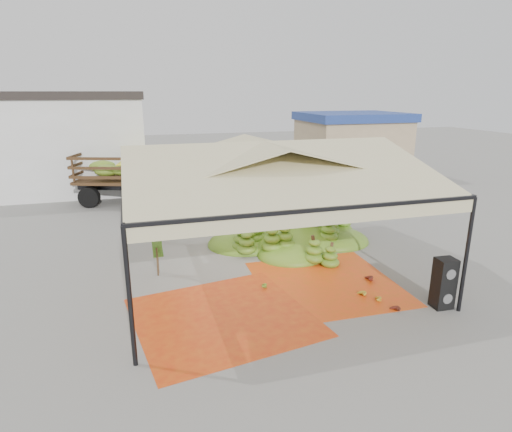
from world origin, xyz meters
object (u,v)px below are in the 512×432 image
object	(u,v)px
vendor	(251,217)
truck_right	(303,178)
banana_heap	(293,226)
speaker_stack	(444,283)
truck_left	(161,171)

from	to	relation	value
vendor	truck_right	distance (m)	5.05
banana_heap	speaker_stack	distance (m)	5.96
vendor	truck_right	world-z (taller)	truck_right
speaker_stack	vendor	xyz separation A→B (m)	(-3.20, 6.96, 0.08)
truck_right	speaker_stack	bearing A→B (deg)	-68.84
banana_heap	truck_right	world-z (taller)	truck_right
speaker_stack	vendor	bearing A→B (deg)	117.60
speaker_stack	truck_left	distance (m)	14.55
vendor	speaker_stack	bearing A→B (deg)	132.25
speaker_stack	banana_heap	bearing A→B (deg)	112.01
banana_heap	truck_left	xyz separation A→B (m)	(-4.14, 7.54, 0.91)
truck_right	vendor	bearing A→B (deg)	-112.67
banana_heap	truck_right	distance (m)	5.40
speaker_stack	truck_right	world-z (taller)	truck_right
banana_heap	speaker_stack	size ratio (longest dim) A/B	4.61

